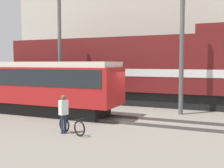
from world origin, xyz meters
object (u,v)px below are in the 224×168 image
Objects in this scene: streetcar at (20,83)px; utility_pole_center at (182,46)px; freight_locomotive at (120,69)px; person at (63,110)px; utility_pole_left at (60,52)px; bicycle at (72,126)px.

utility_pole_center is (9.07, 3.03, 2.19)m from streetcar.
streetcar is (-4.10, -6.06, -0.77)m from freight_locomotive.
person is 0.22× the size of utility_pole_left.
freight_locomotive is 10.55× the size of person.
bicycle is 0.96× the size of person.
utility_pole_center reaches higher than bicycle.
utility_pole_center is at bearing 59.58° from person.
freight_locomotive is at bearing 42.82° from utility_pole_left.
person is at bearing -82.80° from freight_locomotive.
streetcar is 1.70× the size of utility_pole_left.
person is (-0.38, -0.02, 0.66)m from bicycle.
bicycle is 0.21× the size of utility_pole_left.
person is 0.21× the size of utility_pole_center.
person is at bearing -120.42° from utility_pole_center.
bicycle is 0.20× the size of utility_pole_center.
person is at bearing -55.21° from utility_pole_left.
freight_locomotive is 7.35m from streetcar.
streetcar is at bearing -105.27° from utility_pole_left.
utility_pole_left is 8.24m from utility_pole_center.
utility_pole_center is (8.24, 0.00, 0.22)m from utility_pole_left.
utility_pole_center is at bearing -31.37° from freight_locomotive.
bicycle is at bearing -80.54° from freight_locomotive.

